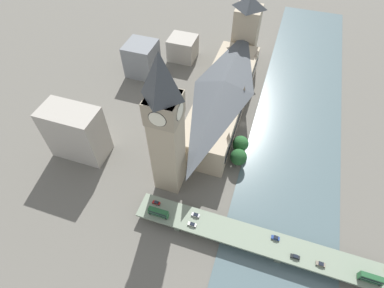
# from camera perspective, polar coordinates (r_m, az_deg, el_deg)

# --- Properties ---
(ground_plane) EXTENTS (600.00, 600.00, 0.00)m
(ground_plane) POSITION_cam_1_polar(r_m,az_deg,el_deg) (204.37, 9.74, 3.72)
(ground_plane) COLOR #605E56
(river_water) EXTENTS (56.42, 360.00, 0.30)m
(river_water) POSITION_cam_1_polar(r_m,az_deg,el_deg) (205.25, 19.06, 1.44)
(river_water) COLOR #4C6066
(river_water) RESTS_ON ground_plane
(parliament_hall) EXTENTS (28.85, 109.14, 26.15)m
(parliament_hall) POSITION_cam_1_polar(r_m,az_deg,el_deg) (203.00, 5.93, 8.95)
(parliament_hall) COLOR tan
(parliament_hall) RESTS_ON ground_plane
(clock_tower) EXTENTS (15.06, 15.06, 84.78)m
(clock_tower) POSITION_cam_1_polar(r_m,az_deg,el_deg) (138.37, -5.04, 3.21)
(clock_tower) COLOR tan
(clock_tower) RESTS_ON ground_plane
(victoria_tower) EXTENTS (18.93, 18.93, 54.95)m
(victoria_tower) POSITION_cam_1_polar(r_m,az_deg,el_deg) (251.64, 10.29, 20.71)
(victoria_tower) COLOR tan
(victoria_tower) RESTS_ON ground_plane
(road_bridge) EXTENTS (144.84, 13.42, 5.88)m
(road_bridge) POSITION_cam_1_polar(r_m,az_deg,el_deg) (156.07, 16.53, -18.39)
(road_bridge) COLOR #5D6A59
(road_bridge) RESTS_ON ground_plane
(double_decker_bus_lead) EXTENTS (10.60, 2.49, 4.97)m
(double_decker_bus_lead) POSITION_cam_1_polar(r_m,az_deg,el_deg) (154.38, -6.43, -12.83)
(double_decker_bus_lead) COLOR #235B33
(double_decker_bus_lead) RESTS_ON road_bridge
(double_decker_bus_mid) EXTENTS (10.08, 2.54, 4.77)m
(double_decker_bus_mid) POSITION_cam_1_polar(r_m,az_deg,el_deg) (161.84, 30.95, -21.09)
(double_decker_bus_mid) COLOR #235B33
(double_decker_bus_mid) RESTS_ON road_bridge
(car_northbound_lead) EXTENTS (3.96, 1.90, 1.48)m
(car_northbound_lead) POSITION_cam_1_polar(r_m,az_deg,el_deg) (155.33, 15.62, -16.82)
(car_northbound_lead) COLOR navy
(car_northbound_lead) RESTS_ON road_bridge
(car_northbound_mid) EXTENTS (4.27, 1.86, 1.44)m
(car_northbound_mid) POSITION_cam_1_polar(r_m,az_deg,el_deg) (155.11, 0.69, -13.36)
(car_northbound_mid) COLOR silver
(car_northbound_mid) RESTS_ON road_bridge
(car_northbound_tail) EXTENTS (4.24, 1.75, 1.46)m
(car_northbound_tail) POSITION_cam_1_polar(r_m,az_deg,el_deg) (154.36, 19.07, -19.61)
(car_northbound_tail) COLOR black
(car_northbound_tail) RESTS_ON road_bridge
(car_southbound_lead) EXTENTS (4.11, 1.80, 1.33)m
(car_southbound_lead) POSITION_cam_1_polar(r_m,az_deg,el_deg) (159.51, -6.82, -11.03)
(car_southbound_lead) COLOR maroon
(car_southbound_lead) RESTS_ON road_bridge
(car_southbound_mid) EXTENTS (4.15, 1.93, 1.36)m
(car_southbound_mid) POSITION_cam_1_polar(r_m,az_deg,el_deg) (157.04, 23.30, -20.26)
(car_southbound_mid) COLOR slate
(car_southbound_mid) RESTS_ON road_bridge
(car_southbound_tail) EXTENTS (4.42, 1.89, 1.36)m
(car_southbound_tail) POSITION_cam_1_polar(r_m,az_deg,el_deg) (152.93, 0.03, -15.05)
(car_southbound_tail) COLOR silver
(car_southbound_tail) RESTS_ON road_bridge
(city_block_west) EXTENTS (21.85, 22.43, 24.77)m
(city_block_west) POSITION_cam_1_polar(r_m,az_deg,el_deg) (241.12, -9.53, 15.75)
(city_block_west) COLOR slate
(city_block_west) RESTS_ON ground_plane
(city_block_center) EXTENTS (32.48, 17.89, 34.00)m
(city_block_center) POSITION_cam_1_polar(r_m,az_deg,el_deg) (185.86, -21.24, 2.04)
(city_block_center) COLOR #A39E93
(city_block_center) RESTS_ON ground_plane
(city_block_east) EXTENTS (21.41, 19.74, 18.10)m
(city_block_east) POSITION_cam_1_polar(r_m,az_deg,el_deg) (256.56, -1.78, 17.80)
(city_block_east) COLOR #A39E93
(city_block_east) RESTS_ON ground_plane
(tree_embankment_near) EXTENTS (6.90, 6.90, 9.03)m
(tree_embankment_near) POSITION_cam_1_polar(r_m,az_deg,el_deg) (183.04, 8.93, -0.64)
(tree_embankment_near) COLOR brown
(tree_embankment_near) RESTS_ON ground_plane
(tree_embankment_mid) EXTENTS (9.81, 9.81, 12.17)m
(tree_embankment_mid) POSITION_cam_1_polar(r_m,az_deg,el_deg) (176.12, 8.85, -2.49)
(tree_embankment_mid) COLOR brown
(tree_embankment_mid) RESTS_ON ground_plane
(tree_embankment_far) EXTENTS (9.64, 9.64, 12.26)m
(tree_embankment_far) POSITION_cam_1_polar(r_m,az_deg,el_deg) (182.65, 9.25, 0.08)
(tree_embankment_far) COLOR brown
(tree_embankment_far) RESTS_ON ground_plane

